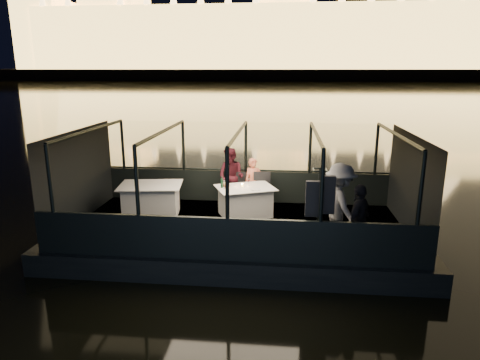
# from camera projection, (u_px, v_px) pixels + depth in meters

# --- Properties ---
(river_water) EXTENTS (500.00, 500.00, 0.00)m
(river_water) POSITION_uv_depth(u_px,v_px,m) (280.00, 90.00, 87.67)
(river_water) COLOR black
(river_water) RESTS_ON ground
(boat_hull) EXTENTS (8.60, 4.40, 1.00)m
(boat_hull) POSITION_uv_depth(u_px,v_px,m) (238.00, 244.00, 10.67)
(boat_hull) COLOR black
(boat_hull) RESTS_ON river_water
(boat_deck) EXTENTS (8.00, 4.00, 0.04)m
(boat_deck) POSITION_uv_depth(u_px,v_px,m) (238.00, 226.00, 10.55)
(boat_deck) COLOR black
(boat_deck) RESTS_ON boat_hull
(gunwale_port) EXTENTS (8.00, 0.08, 0.90)m
(gunwale_port) POSITION_uv_depth(u_px,v_px,m) (246.00, 186.00, 12.35)
(gunwale_port) COLOR black
(gunwale_port) RESTS_ON boat_deck
(gunwale_starboard) EXTENTS (8.00, 0.08, 0.90)m
(gunwale_starboard) POSITION_uv_depth(u_px,v_px,m) (228.00, 239.00, 8.50)
(gunwale_starboard) COLOR black
(gunwale_starboard) RESTS_ON boat_deck
(cabin_glass_port) EXTENTS (8.00, 0.02, 1.40)m
(cabin_glass_port) POSITION_uv_depth(u_px,v_px,m) (246.00, 147.00, 12.06)
(cabin_glass_port) COLOR #99B2B2
(cabin_glass_port) RESTS_ON gunwale_port
(cabin_glass_starboard) EXTENTS (8.00, 0.02, 1.40)m
(cabin_glass_starboard) POSITION_uv_depth(u_px,v_px,m) (227.00, 184.00, 8.21)
(cabin_glass_starboard) COLOR #99B2B2
(cabin_glass_starboard) RESTS_ON gunwale_starboard
(cabin_roof_glass) EXTENTS (8.00, 4.00, 0.02)m
(cabin_roof_glass) POSITION_uv_depth(u_px,v_px,m) (238.00, 133.00, 9.96)
(cabin_roof_glass) COLOR #99B2B2
(cabin_roof_glass) RESTS_ON boat_deck
(end_wall_fore) EXTENTS (0.02, 4.00, 2.30)m
(end_wall_fore) POSITION_uv_depth(u_px,v_px,m) (79.00, 176.00, 10.65)
(end_wall_fore) COLOR black
(end_wall_fore) RESTS_ON boat_deck
(end_wall_aft) EXTENTS (0.02, 4.00, 2.30)m
(end_wall_aft) POSITION_uv_depth(u_px,v_px,m) (410.00, 185.00, 9.86)
(end_wall_aft) COLOR black
(end_wall_aft) RESTS_ON boat_deck
(canopy_ribs) EXTENTS (8.00, 4.00, 2.30)m
(canopy_ribs) POSITION_uv_depth(u_px,v_px,m) (238.00, 180.00, 10.25)
(canopy_ribs) COLOR black
(canopy_ribs) RESTS_ON boat_deck
(embankment) EXTENTS (400.00, 140.00, 6.00)m
(embankment) POSITION_uv_depth(u_px,v_px,m) (283.00, 75.00, 212.54)
(embankment) COLOR #423D33
(embankment) RESTS_ON ground
(parliament_building) EXTENTS (220.00, 32.00, 60.00)m
(parliament_building) POSITION_uv_depth(u_px,v_px,m) (284.00, 5.00, 171.79)
(parliament_building) COLOR #F2D18C
(parliament_building) RESTS_ON embankment
(dining_table_central) EXTENTS (1.74, 1.53, 0.77)m
(dining_table_central) POSITION_uv_depth(u_px,v_px,m) (245.00, 201.00, 11.16)
(dining_table_central) COLOR silver
(dining_table_central) RESTS_ON boat_deck
(dining_table_aft) EXTENTS (1.72, 1.35, 0.84)m
(dining_table_aft) POSITION_uv_depth(u_px,v_px,m) (151.00, 201.00, 11.17)
(dining_table_aft) COLOR silver
(dining_table_aft) RESTS_ON boat_deck
(chair_port_left) EXTENTS (0.52, 0.52, 0.93)m
(chair_port_left) POSITION_uv_depth(u_px,v_px,m) (238.00, 191.00, 11.87)
(chair_port_left) COLOR black
(chair_port_left) RESTS_ON boat_deck
(chair_port_right) EXTENTS (0.52, 0.52, 1.00)m
(chair_port_right) POSITION_uv_depth(u_px,v_px,m) (261.00, 194.00, 11.63)
(chair_port_right) COLOR black
(chair_port_right) RESTS_ON boat_deck
(coat_stand) EXTENTS (0.63, 0.57, 1.87)m
(coat_stand) POSITION_uv_depth(u_px,v_px,m) (318.00, 214.00, 8.61)
(coat_stand) COLOR black
(coat_stand) RESTS_ON boat_deck
(person_woman_coral) EXTENTS (0.56, 0.44, 1.36)m
(person_woman_coral) POSITION_uv_depth(u_px,v_px,m) (253.00, 180.00, 11.87)
(person_woman_coral) COLOR #F07A57
(person_woman_coral) RESTS_ON boat_deck
(person_man_maroon) EXTENTS (0.96, 0.88, 1.63)m
(person_man_maroon) POSITION_uv_depth(u_px,v_px,m) (231.00, 179.00, 11.94)
(person_man_maroon) COLOR #3C101A
(person_man_maroon) RESTS_ON boat_deck
(passenger_stripe) EXTENTS (1.07, 1.35, 1.83)m
(passenger_stripe) POSITION_uv_depth(u_px,v_px,m) (339.00, 208.00, 9.16)
(passenger_stripe) COLOR silver
(passenger_stripe) RESTS_ON boat_deck
(passenger_dark) EXTENTS (0.79, 0.96, 1.53)m
(passenger_dark) POSITION_uv_depth(u_px,v_px,m) (359.00, 216.00, 8.64)
(passenger_dark) COLOR black
(passenger_dark) RESTS_ON boat_deck
(wine_bottle) EXTENTS (0.08, 0.08, 0.30)m
(wine_bottle) POSITION_uv_depth(u_px,v_px,m) (222.00, 182.00, 11.00)
(wine_bottle) COLOR #143920
(wine_bottle) RESTS_ON dining_table_central
(bread_basket) EXTENTS (0.20, 0.20, 0.08)m
(bread_basket) POSITION_uv_depth(u_px,v_px,m) (226.00, 185.00, 11.13)
(bread_basket) COLOR brown
(bread_basket) RESTS_ON dining_table_central
(amber_candle) EXTENTS (0.07, 0.07, 0.07)m
(amber_candle) POSITION_uv_depth(u_px,v_px,m) (242.00, 185.00, 11.13)
(amber_candle) COLOR yellow
(amber_candle) RESTS_ON dining_table_central
(plate_near) EXTENTS (0.29, 0.29, 0.02)m
(plate_near) POSITION_uv_depth(u_px,v_px,m) (256.00, 189.00, 10.84)
(plate_near) COLOR silver
(plate_near) RESTS_ON dining_table_central
(plate_far) EXTENTS (0.26, 0.26, 0.01)m
(plate_far) POSITION_uv_depth(u_px,v_px,m) (232.00, 185.00, 11.29)
(plate_far) COLOR white
(plate_far) RESTS_ON dining_table_central
(wine_glass_white) EXTENTS (0.09, 0.09, 0.21)m
(wine_glass_white) POSITION_uv_depth(u_px,v_px,m) (224.00, 185.00, 10.90)
(wine_glass_white) COLOR silver
(wine_glass_white) RESTS_ON dining_table_central
(wine_glass_red) EXTENTS (0.06, 0.06, 0.17)m
(wine_glass_red) POSITION_uv_depth(u_px,v_px,m) (249.00, 182.00, 11.22)
(wine_glass_red) COLOR white
(wine_glass_red) RESTS_ON dining_table_central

